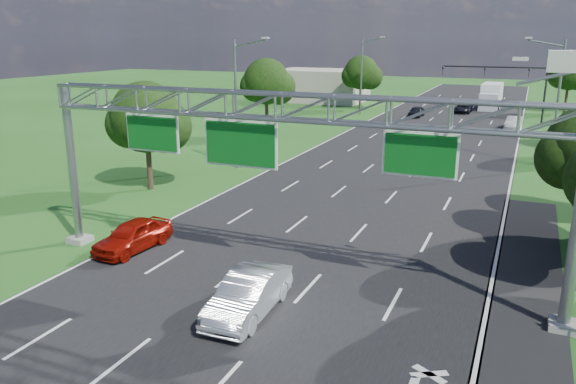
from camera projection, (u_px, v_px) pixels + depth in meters
The scene contains 20 objects.
ground at pixel (378, 182), 40.60m from camera, with size 220.00×220.00×0.00m, color #215018.
road at pixel (378, 182), 40.60m from camera, with size 18.00×180.00×0.02m, color black.
road_flare at pixel (525, 300), 22.56m from camera, with size 3.00×30.00×0.02m, color black.
sign_gantry at pixel (280, 122), 22.70m from camera, with size 23.50×1.00×9.56m.
traffic_signal at pixel (514, 80), 67.33m from camera, with size 12.21×0.24×7.00m.
streetlight_l_near at pixel (238, 98), 43.41m from camera, with size 2.97×0.22×10.16m.
streetlight_l_far at pixel (363, 72), 74.38m from camera, with size 2.97×0.22×10.16m.
streetlight_r_mid at pixel (555, 98), 43.65m from camera, with size 2.97×0.22×10.16m.
tree_verge_la at pixel (148, 121), 37.58m from camera, with size 5.76×4.80×7.40m.
tree_verge_lb at pixel (267, 84), 58.52m from camera, with size 5.76×4.80×8.06m.
tree_verge_lc at pixel (362, 74), 79.61m from camera, with size 5.76×4.80×7.62m.
tree_verge_re at pixel (570, 74), 76.34m from camera, with size 5.76×4.80×7.84m.
building_left at pixel (321, 85), 90.78m from camera, with size 14.00×10.00×5.00m, color #A69E8B.
red_coupe at pixel (133, 235), 27.63m from camera, with size 1.78×4.43×1.51m, color #901006.
silver_sedan at pixel (249, 294), 21.21m from camera, with size 1.72×4.93×1.62m, color silver.
car_queue_a at pixel (424, 136), 55.96m from camera, with size 1.79×4.40×1.28m, color silver.
car_queue_b at pixel (463, 108), 77.04m from camera, with size 2.07×4.49×1.25m, color black.
car_queue_c at pixel (416, 112), 73.22m from camera, with size 1.62×4.02×1.37m, color black.
car_queue_d at pixel (513, 123), 63.92m from camera, with size 1.46×4.19×1.38m, color silver.
box_truck at pixel (491, 96), 82.08m from camera, with size 2.84×9.28×3.51m.
Camera 1 is at (9.56, -8.67, 10.24)m, focal length 35.00 mm.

